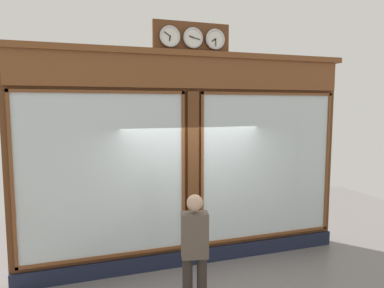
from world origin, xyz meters
The scene contains 2 objects.
shop_facade centered at (0.00, -0.13, 1.92)m, with size 6.11×0.42×4.29m.
pedestrian centered at (0.45, 1.46, 0.93)m, with size 0.40×0.29×1.69m.
Camera 1 is at (1.95, 5.81, 2.87)m, focal length 32.84 mm.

